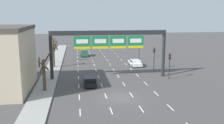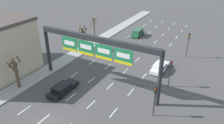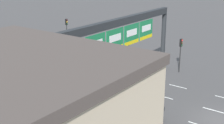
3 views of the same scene
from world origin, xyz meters
name	(u,v)px [view 3 (image 3 of 3)]	position (x,y,z in m)	size (l,w,h in m)	color
ground_plane	(219,121)	(0.00, 0.00, 0.00)	(220.00, 220.00, 0.00)	#474444
lane_dashes	(94,85)	(0.00, 13.50, 0.00)	(10.02, 67.00, 0.01)	white
sign_gantry	(121,35)	(0.00, 10.04, 6.04)	(18.62, 0.70, 7.65)	#232628
car_white	(93,57)	(6.45, 18.94, 0.67)	(1.91, 4.73, 1.22)	silver
car_black	(134,108)	(-3.31, 6.33, 0.69)	(1.81, 4.89, 1.27)	black
traffic_light_near_gantry	(67,28)	(9.11, 26.29, 3.30)	(0.30, 0.35, 4.61)	black
traffic_light_mid_block	(181,49)	(9.32, 7.87, 2.95)	(0.30, 0.35, 4.11)	black
traffic_light_far_end	(129,40)	(9.07, 15.01, 2.96)	(0.30, 0.35, 4.12)	black
tree_bare_second	(112,123)	(-9.48, 4.14, 2.66)	(1.73, 1.75, 5.15)	brown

